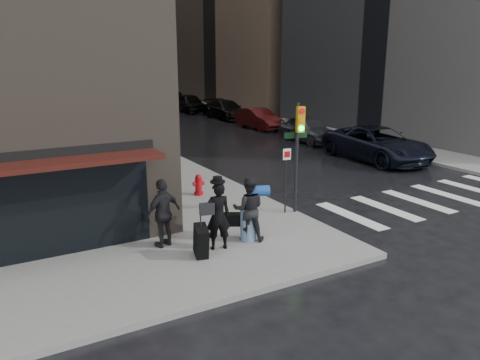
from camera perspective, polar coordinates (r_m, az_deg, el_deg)
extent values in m
plane|color=black|center=(13.01, 4.80, -8.13)|extent=(140.00, 140.00, 0.00)
cube|color=slate|center=(37.80, -19.01, 6.52)|extent=(4.00, 50.00, 0.15)
cube|color=slate|center=(42.37, -0.67, 8.15)|extent=(3.00, 50.00, 0.15)
cube|color=silver|center=(15.80, 13.31, -4.23)|extent=(0.50, 3.00, 0.01)
cube|color=silver|center=(16.89, 17.32, -3.26)|extent=(0.50, 3.00, 0.01)
cube|color=silver|center=(18.06, 20.82, -2.41)|extent=(0.50, 3.00, 0.01)
cube|color=silver|center=(19.28, 23.89, -1.65)|extent=(0.50, 3.00, 0.01)
cube|color=silver|center=(20.56, 26.58, -0.98)|extent=(0.50, 3.00, 0.01)
cube|color=slate|center=(75.72, -3.96, 20.53)|extent=(22.00, 20.00, 25.00)
imported|color=black|center=(12.18, -2.70, -4.40)|extent=(0.74, 0.58, 1.81)
cylinder|color=black|center=(11.91, -2.75, -0.20)|extent=(0.39, 0.39, 0.05)
cylinder|color=black|center=(11.89, -2.76, 0.08)|extent=(0.24, 0.24, 0.14)
cube|color=black|center=(11.98, -4.05, -3.53)|extent=(0.40, 0.21, 0.31)
cube|color=black|center=(11.86, -4.77, -7.48)|extent=(0.46, 0.75, 0.92)
cylinder|color=black|center=(11.68, -4.82, -5.30)|extent=(0.04, 0.04, 0.42)
imported|color=black|center=(12.73, 1.05, -3.56)|extent=(1.09, 1.01, 1.79)
cube|color=black|center=(13.01, -0.83, -4.82)|extent=(0.61, 0.51, 0.34)
cylinder|color=#1B4597|center=(12.71, 2.39, -1.33)|extent=(0.60, 0.44, 0.29)
imported|color=black|center=(12.50, -9.31, -3.99)|extent=(1.17, 0.78, 1.84)
cylinder|color=black|center=(14.96, 6.89, 2.58)|extent=(0.11, 0.11, 3.52)
cube|color=orange|center=(14.57, 7.38, 7.34)|extent=(0.27, 0.20, 0.79)
cylinder|color=red|center=(14.46, 7.57, 8.33)|extent=(0.18, 0.08, 0.18)
cylinder|color=orange|center=(14.49, 7.53, 7.29)|extent=(0.18, 0.08, 0.18)
cylinder|color=#19E533|center=(14.53, 7.50, 6.26)|extent=(0.18, 0.08, 0.18)
cylinder|color=black|center=(14.98, 5.59, -0.14)|extent=(0.05, 0.05, 2.11)
cube|color=white|center=(14.75, 5.75, 3.14)|extent=(0.26, 0.07, 0.35)
cube|color=black|center=(14.88, 6.80, 5.46)|extent=(0.78, 0.17, 0.19)
cylinder|color=#B20A11|center=(17.19, -5.05, -1.62)|extent=(0.34, 0.34, 0.11)
cylinder|color=#B20A11|center=(17.12, -5.07, -0.77)|extent=(0.25, 0.25, 0.63)
sphere|color=#B20A11|center=(17.03, -5.09, 0.32)|extent=(0.23, 0.23, 0.23)
cylinder|color=#B20A11|center=(17.09, -5.08, -0.43)|extent=(0.43, 0.18, 0.15)
imported|color=black|center=(24.26, 16.39, 4.24)|extent=(2.98, 6.08, 1.66)
imported|color=#3D3D42|center=(28.77, 8.34, 6.19)|extent=(2.18, 4.72, 1.56)
imported|color=#410D0D|center=(33.64, 2.29, 7.48)|extent=(1.61, 4.41, 1.44)
imported|color=black|center=(38.97, -1.66, 8.57)|extent=(2.20, 5.27, 1.52)
imported|color=black|center=(43.96, -6.11, 9.31)|extent=(2.35, 5.02, 1.66)
imported|color=black|center=(49.65, -8.15, 9.76)|extent=(1.64, 4.43, 1.45)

